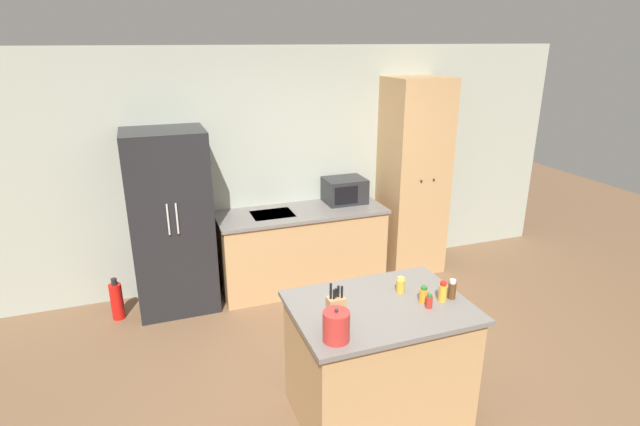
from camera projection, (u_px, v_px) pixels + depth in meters
The scene contains 15 objects.
ground_plane at pixel (356, 398), 3.90m from camera, with size 14.00×14.00×0.00m, color brown.
wall_back at pixel (274, 168), 5.54m from camera, with size 7.20×0.06×2.60m.
refrigerator at pixel (171, 222), 4.98m from camera, with size 0.78×0.67×1.85m.
back_counter at pixel (302, 248), 5.58m from camera, with size 1.84×0.68×0.89m.
pantry_cabinet at pixel (413, 177), 5.81m from camera, with size 0.66×0.63×2.27m.
kitchen_island at pixel (378, 360), 3.60m from camera, with size 1.23×0.89×0.91m.
microwave at pixel (345, 190), 5.67m from camera, with size 0.45×0.37×0.28m.
knife_block at pixel (336, 309), 3.21m from camera, with size 0.11×0.08×0.29m.
spice_bottle_tall_dark at pixel (429, 301), 3.40m from camera, with size 0.04×0.04×0.10m.
spice_bottle_short_red at pixel (452, 290), 3.52m from camera, with size 0.06×0.06×0.15m.
spice_bottle_amber_oil at pixel (401, 285), 3.61m from camera, with size 0.06×0.06×0.12m.
spice_bottle_green_herb at pixel (443, 292), 3.49m from camera, with size 0.06×0.06×0.15m.
spice_bottle_pale_salt at pixel (424, 295), 3.47m from camera, with size 0.06×0.06×0.12m.
kettle at pixel (336, 326), 3.02m from camera, with size 0.17×0.17×0.22m.
fire_extinguisher at pixel (117, 301), 4.96m from camera, with size 0.12×0.12×0.44m.
Camera 1 is at (-1.36, -2.92, 2.66)m, focal length 28.00 mm.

